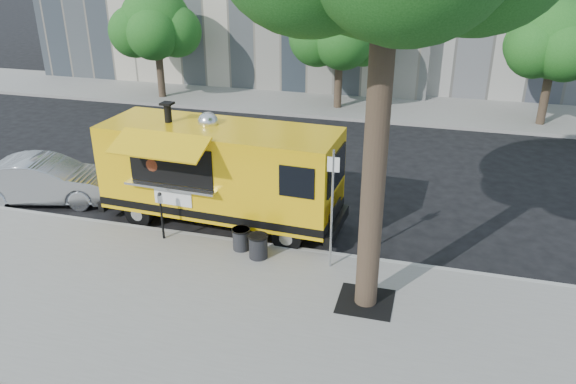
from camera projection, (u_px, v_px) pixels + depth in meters
name	position (u px, v px, depth m)	size (l,w,h in m)	color
ground	(286.00, 234.00, 15.47)	(120.00, 120.00, 0.00)	black
sidewalk	(235.00, 317.00, 11.92)	(60.00, 6.00, 0.15)	gray
curb	(276.00, 248.00, 14.62)	(60.00, 0.14, 0.16)	#999993
far_sidewalk	(361.00, 106.00, 27.32)	(60.00, 5.00, 0.15)	gray
tree_well	(365.00, 301.00, 12.31)	(1.20, 1.20, 0.02)	black
far_tree_a	(156.00, 23.00, 27.19)	(3.42, 3.42, 5.36)	#33261C
far_tree_b	(340.00, 28.00, 25.33)	(3.60, 3.60, 5.50)	#33261C
far_tree_c	(556.00, 40.00, 22.92)	(3.24, 3.24, 5.21)	#33261C
sign_post	(332.00, 203.00, 12.97)	(0.28, 0.06, 3.00)	silver
parking_meter	(161.00, 210.00, 14.61)	(0.11, 0.11, 1.33)	black
food_truck	(219.00, 171.00, 15.45)	(6.94, 3.33, 3.37)	yellow
sedan	(46.00, 180.00, 17.14)	(1.50, 4.29, 1.41)	#9D9EA3
trash_bin_left	(241.00, 238.00, 14.31)	(0.48, 0.48, 0.57)	black
trash_bin_right	(258.00, 246.00, 13.92)	(0.51, 0.51, 0.61)	black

